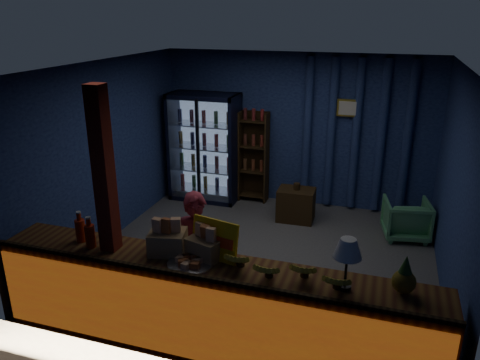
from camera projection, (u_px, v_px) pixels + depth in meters
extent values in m
plane|color=#515154|center=(261.00, 258.00, 6.44)|extent=(4.60, 4.60, 0.00)
plane|color=navy|center=(296.00, 130.00, 7.97)|extent=(4.60, 0.00, 4.60)
plane|color=navy|center=(195.00, 246.00, 4.03)|extent=(4.60, 0.00, 4.60)
plane|color=navy|center=(107.00, 153.00, 6.67)|extent=(0.00, 4.40, 4.40)
plane|color=navy|center=(456.00, 188.00, 5.34)|extent=(0.00, 4.40, 4.40)
plane|color=#472D19|center=(264.00, 65.00, 5.56)|extent=(4.60, 4.60, 0.00)
cube|color=brown|center=(209.00, 307.00, 4.58)|extent=(4.40, 0.55, 0.95)
cube|color=#E6431B|center=(198.00, 325.00, 4.32)|extent=(4.35, 0.02, 0.81)
cube|color=#3B2913|center=(197.00, 277.00, 4.17)|extent=(4.40, 0.04, 0.04)
cube|color=maroon|center=(108.00, 217.00, 4.60)|extent=(0.16, 0.16, 2.60)
cube|color=black|center=(210.00, 144.00, 8.47)|extent=(1.20, 0.06, 1.90)
cube|color=black|center=(175.00, 145.00, 8.39)|extent=(0.06, 0.60, 1.90)
cube|color=black|center=(235.00, 150.00, 8.06)|extent=(0.06, 0.60, 1.90)
cube|color=black|center=(203.00, 96.00, 7.92)|extent=(1.20, 0.60, 0.08)
cube|color=black|center=(206.00, 196.00, 8.53)|extent=(1.20, 0.60, 0.08)
cube|color=#99B2D8|center=(209.00, 144.00, 8.42)|extent=(1.08, 0.02, 1.74)
cube|color=white|center=(199.00, 152.00, 7.97)|extent=(1.12, 0.02, 1.78)
cube|color=black|center=(198.00, 152.00, 7.96)|extent=(0.05, 0.05, 1.80)
cube|color=silver|center=(206.00, 189.00, 8.49)|extent=(1.08, 0.48, 0.02)
cylinder|color=red|center=(183.00, 180.00, 8.57)|extent=(0.07, 0.07, 0.22)
cylinder|color=#266318|center=(194.00, 181.00, 8.51)|extent=(0.07, 0.07, 0.22)
cylinder|color=#9E6F18|center=(206.00, 182.00, 8.44)|extent=(0.07, 0.07, 0.22)
cylinder|color=navy|center=(217.00, 184.00, 8.38)|extent=(0.07, 0.07, 0.22)
cylinder|color=maroon|center=(229.00, 185.00, 8.31)|extent=(0.07, 0.07, 0.22)
cube|color=silver|center=(205.00, 168.00, 8.35)|extent=(1.08, 0.48, 0.02)
cylinder|color=#266318|center=(182.00, 159.00, 8.44)|extent=(0.07, 0.07, 0.22)
cylinder|color=#9E6F18|center=(193.00, 160.00, 8.37)|extent=(0.07, 0.07, 0.22)
cylinder|color=navy|center=(205.00, 161.00, 8.31)|extent=(0.07, 0.07, 0.22)
cylinder|color=maroon|center=(217.00, 162.00, 8.24)|extent=(0.07, 0.07, 0.22)
cylinder|color=red|center=(229.00, 164.00, 8.18)|extent=(0.07, 0.07, 0.22)
cube|color=silver|center=(205.00, 146.00, 8.22)|extent=(1.08, 0.48, 0.02)
cylinder|color=#9E6F18|center=(181.00, 137.00, 8.30)|extent=(0.07, 0.07, 0.22)
cylinder|color=navy|center=(193.00, 138.00, 8.24)|extent=(0.07, 0.07, 0.22)
cylinder|color=maroon|center=(204.00, 139.00, 8.17)|extent=(0.07, 0.07, 0.22)
cylinder|color=red|center=(216.00, 140.00, 8.11)|extent=(0.07, 0.07, 0.22)
cylinder|color=#266318|center=(229.00, 141.00, 8.04)|extent=(0.07, 0.07, 0.22)
cube|color=silver|center=(204.00, 124.00, 8.08)|extent=(1.08, 0.48, 0.02)
cylinder|color=navy|center=(180.00, 115.00, 8.17)|extent=(0.07, 0.07, 0.22)
cylinder|color=maroon|center=(192.00, 116.00, 8.10)|extent=(0.07, 0.07, 0.22)
cylinder|color=red|center=(204.00, 117.00, 8.04)|extent=(0.07, 0.07, 0.22)
cylinder|color=#266318|center=(216.00, 118.00, 7.97)|extent=(0.07, 0.07, 0.22)
cylinder|color=#9E6F18|center=(229.00, 119.00, 7.91)|extent=(0.07, 0.07, 0.22)
cube|color=#3B2913|center=(256.00, 155.00, 8.30)|extent=(0.50, 0.02, 1.60)
cube|color=#3B2913|center=(241.00, 156.00, 8.25)|extent=(0.03, 0.28, 1.60)
cube|color=#3B2913|center=(267.00, 159.00, 8.11)|extent=(0.03, 0.28, 1.60)
cube|color=#3B2913|center=(253.00, 195.00, 8.42)|extent=(0.46, 0.26, 0.02)
cube|color=#3B2913|center=(253.00, 171.00, 8.27)|extent=(0.46, 0.26, 0.02)
cube|color=#3B2913|center=(254.00, 146.00, 8.11)|extent=(0.46, 0.26, 0.02)
cube|color=#3B2913|center=(254.00, 121.00, 7.96)|extent=(0.46, 0.26, 0.02)
cylinder|color=navy|center=(307.00, 132.00, 7.86)|extent=(0.14, 0.14, 2.50)
cylinder|color=navy|center=(331.00, 134.00, 7.74)|extent=(0.14, 0.14, 2.50)
cylinder|color=navy|center=(356.00, 135.00, 7.63)|extent=(0.14, 0.14, 2.50)
cylinder|color=navy|center=(381.00, 137.00, 7.51)|extent=(0.14, 0.14, 2.50)
cylinder|color=navy|center=(407.00, 139.00, 7.40)|extent=(0.14, 0.14, 2.50)
cube|color=gold|center=(348.00, 108.00, 7.48)|extent=(0.36, 0.03, 0.28)
cube|color=silver|center=(348.00, 108.00, 7.47)|extent=(0.30, 0.01, 0.22)
imported|color=#9A2A39|center=(197.00, 255.00, 5.08)|extent=(0.60, 0.48, 1.43)
imported|color=#53A66D|center=(406.00, 219.00, 6.96)|extent=(0.74, 0.75, 0.59)
cube|color=#3B2913|center=(296.00, 205.00, 7.55)|extent=(0.59, 0.44, 0.53)
cylinder|color=#3B2913|center=(297.00, 186.00, 7.44)|extent=(0.11, 0.11, 0.11)
cube|color=yellow|center=(215.00, 240.00, 4.47)|extent=(0.51, 0.20, 0.40)
cube|color=red|center=(214.00, 240.00, 4.45)|extent=(0.41, 0.12, 0.10)
cylinder|color=red|center=(81.00, 231.00, 4.83)|extent=(0.10, 0.10, 0.24)
cylinder|color=red|center=(79.00, 216.00, 4.77)|extent=(0.05, 0.05, 0.09)
cylinder|color=white|center=(78.00, 212.00, 4.76)|extent=(0.05, 0.05, 0.02)
cylinder|color=red|center=(90.00, 236.00, 4.71)|extent=(0.10, 0.10, 0.24)
cylinder|color=red|center=(88.00, 221.00, 4.65)|extent=(0.05, 0.05, 0.09)
cylinder|color=white|center=(88.00, 218.00, 4.64)|extent=(0.05, 0.05, 0.02)
cube|color=#A88E51|center=(168.00, 242.00, 4.60)|extent=(0.41, 0.36, 0.23)
cube|color=orange|center=(158.00, 225.00, 4.55)|extent=(0.10, 0.08, 0.14)
cube|color=#CA5126|center=(167.00, 225.00, 4.54)|extent=(0.10, 0.08, 0.14)
cube|color=orange|center=(176.00, 225.00, 4.53)|extent=(0.10, 0.08, 0.14)
cube|color=#A88E51|center=(206.00, 248.00, 4.52)|extent=(0.39, 0.35, 0.21)
cube|color=orange|center=(199.00, 230.00, 4.50)|extent=(0.10, 0.08, 0.13)
cube|color=#CA5126|center=(206.00, 232.00, 4.46)|extent=(0.10, 0.08, 0.13)
cube|color=orange|center=(212.00, 234.00, 4.41)|extent=(0.10, 0.08, 0.13)
cylinder|color=silver|center=(191.00, 264.00, 4.41)|extent=(0.45, 0.45, 0.02)
cube|color=orange|center=(199.00, 262.00, 4.37)|extent=(0.10, 0.07, 0.05)
cube|color=#CA5126|center=(199.00, 258.00, 4.44)|extent=(0.12, 0.12, 0.05)
cube|color=orange|center=(194.00, 256.00, 4.48)|extent=(0.07, 0.10, 0.05)
cube|color=#CA5126|center=(187.00, 256.00, 4.47)|extent=(0.12, 0.12, 0.05)
cube|color=orange|center=(182.00, 259.00, 4.42)|extent=(0.10, 0.07, 0.05)
cube|color=#CA5126|center=(182.00, 262.00, 4.36)|extent=(0.12, 0.12, 0.05)
cube|color=orange|center=(187.00, 265.00, 4.32)|extent=(0.07, 0.10, 0.05)
cube|color=#CA5126|center=(194.00, 264.00, 4.33)|extent=(0.12, 0.12, 0.05)
cylinder|color=black|center=(344.00, 287.00, 4.02)|extent=(0.11, 0.11, 0.04)
cylinder|color=black|center=(346.00, 270.00, 3.97)|extent=(0.02, 0.02, 0.34)
cone|color=white|center=(348.00, 248.00, 3.90)|extent=(0.24, 0.24, 0.17)
sphere|color=olive|center=(404.00, 282.00, 3.93)|extent=(0.20, 0.20, 0.20)
cone|color=#28561D|center=(406.00, 264.00, 3.87)|extent=(0.11, 0.11, 0.16)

